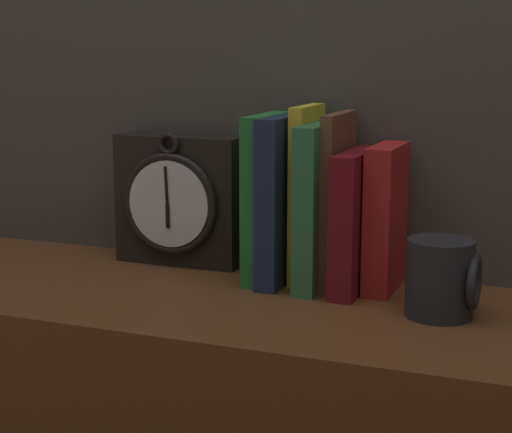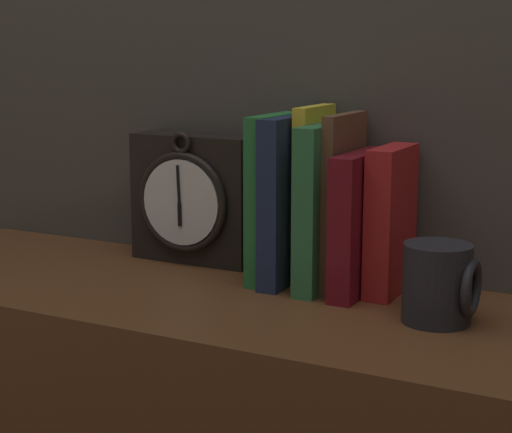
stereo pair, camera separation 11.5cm
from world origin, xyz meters
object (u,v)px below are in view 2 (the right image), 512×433
Objects in this scene: book_slot2_yellow at (314,195)px; book_slot6_red at (391,221)px; book_slot0_green at (274,198)px; book_slot4_brown at (344,202)px; clock at (193,199)px; book_slot5_maroon at (360,223)px; book_slot3_green at (324,207)px; book_slot1_navy at (291,200)px; mug at (439,284)px.

book_slot6_red is at bearing -2.49° from book_slot2_yellow.
book_slot4_brown reaches higher than book_slot0_green.
clock is 0.30m from book_slot5_maroon.
book_slot0_green is at bearing -11.29° from clock.
book_slot3_green is 0.06m from book_slot5_maroon.
book_slot6_red is (0.09, 0.02, -0.01)m from book_slot3_green.
book_slot6_red is (0.07, 0.00, -0.02)m from book_slot4_brown.
book_slot2_yellow reaches higher than book_slot1_navy.
book_slot2_yellow is at bearing 141.03° from book_slot3_green.
book_slot1_navy reaches higher than book_slot5_maroon.
clock is at bearing 168.90° from book_slot1_navy.
book_slot3_green is at bearing -9.31° from clock.
book_slot0_green is 1.04× the size of book_slot3_green.
clock is 0.82× the size of book_slot2_yellow.
clock is 0.45m from mug.
book_slot0_green is at bearing -167.01° from book_slot2_yellow.
book_slot0_green is 0.03m from book_slot1_navy.
book_slot5_maroon is at bearing -24.70° from book_slot4_brown.
book_slot6_red is at bearing 135.08° from mug.
book_slot2_yellow is 0.12m from book_slot6_red.
book_slot3_green is at bearing -5.43° from book_slot0_green.
book_slot0_green is at bearing 161.89° from mug.
book_slot4_brown is (0.11, 0.00, 0.00)m from book_slot0_green.
book_slot2_yellow is 0.25m from mug.
clock reaches higher than mug.
book_slot1_navy is 1.23× the size of book_slot5_maroon.
book_slot0_green is 1.23× the size of book_slot5_maroon.
book_slot3_green is (0.03, -0.02, -0.01)m from book_slot2_yellow.
book_slot3_green is 0.94× the size of book_slot4_brown.
book_slot6_red is at bearing 5.22° from book_slot1_navy.
mug is at bearing -25.33° from book_slot2_yellow.
book_slot4_brown is at bearing 155.30° from book_slot5_maroon.
clock is 0.87× the size of book_slot1_navy.
book_slot4_brown is 0.07m from book_slot6_red.
book_slot3_green is (0.05, -0.00, -0.00)m from book_slot1_navy.
book_slot0_green is 0.11m from book_slot4_brown.
book_slot4_brown is (0.02, 0.01, 0.01)m from book_slot3_green.
book_slot2_yellow is 2.56× the size of mug.
book_slot0_green reaches higher than book_slot3_green.
mug is (0.19, -0.08, -0.07)m from book_slot3_green.
mug is at bearing -30.32° from book_slot5_maroon.
book_slot6_red reaches higher than book_slot5_maroon.
book_slot3_green is 0.22m from mug.
book_slot6_red is (0.12, -0.01, -0.03)m from book_slot2_yellow.
book_slot1_navy is 2.41× the size of mug.
book_slot0_green is 1.00× the size of book_slot1_navy.
book_slot1_navy is 1.04× the size of book_slot3_green.
mug is at bearing -18.11° from book_slot0_green.
book_slot0_green is 0.98× the size of book_slot4_brown.
book_slot2_yellow reaches higher than mug.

